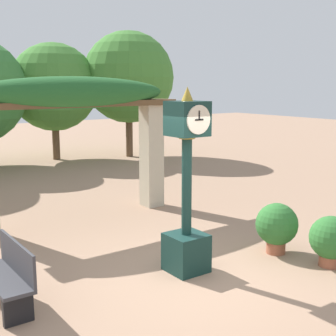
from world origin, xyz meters
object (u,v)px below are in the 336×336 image
pedestal_clock (187,194)px  potted_plant_near_left (277,226)px  potted_plant_near_right (331,239)px  park_bench (8,276)px

pedestal_clock → potted_plant_near_left: pedestal_clock is taller
potted_plant_near_right → park_bench: 5.03m
potted_plant_near_right → park_bench: (-4.74, 1.67, -0.04)m
potted_plant_near_left → park_bench: 4.54m
potted_plant_near_left → potted_plant_near_right: size_ratio=1.07×
potted_plant_near_right → pedestal_clock: bearing=149.1°
potted_plant_near_right → park_bench: bearing=160.6°
pedestal_clock → park_bench: 2.85m
potted_plant_near_right → park_bench: park_bench is taller
potted_plant_near_left → pedestal_clock: bearing=170.5°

